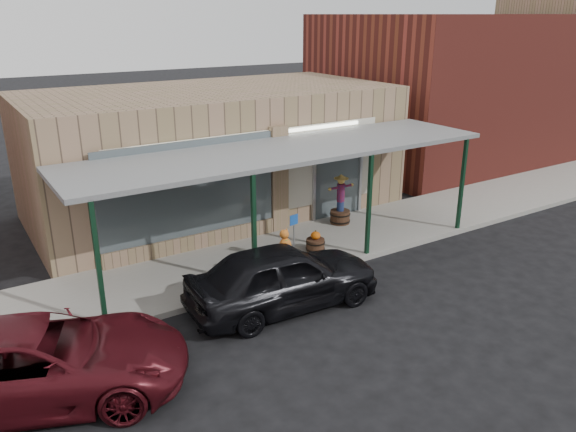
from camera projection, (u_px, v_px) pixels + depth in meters
ground at (366, 306)px, 13.25m from camera, size 120.00×120.00×0.00m
sidewalk at (285, 252)px, 16.09m from camera, size 40.00×3.20×0.15m
storefront at (214, 152)px, 19.02m from camera, size 12.00×6.25×4.20m
awning at (286, 152)px, 15.06m from camera, size 12.00×3.00×3.04m
block_buildings_near at (250, 94)px, 20.29m from camera, size 61.00×8.00×8.00m
barrel_scarecrow at (340, 207)px, 17.92m from camera, size 0.96×0.80×1.63m
barrel_pumpkin at (315, 243)px, 15.91m from camera, size 0.61×0.61×0.62m
handicap_sign at (294, 232)px, 15.00m from camera, size 0.28×0.07×1.35m
parked_sedan at (283, 277)px, 12.97m from camera, size 4.66×2.09×1.56m
car_maroon at (38, 362)px, 9.89m from camera, size 5.73×4.10×1.45m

